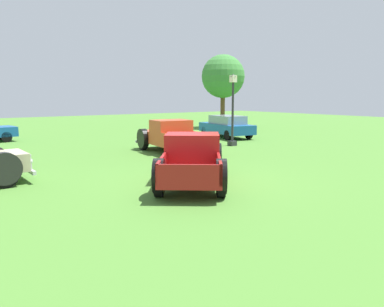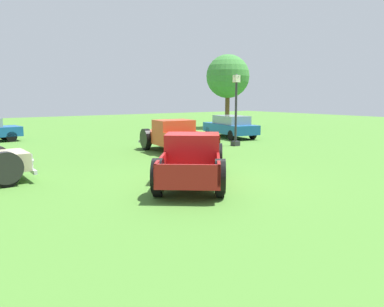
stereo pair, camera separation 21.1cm
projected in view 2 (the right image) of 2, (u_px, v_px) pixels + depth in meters
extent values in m
plane|color=#477A2D|center=(193.00, 180.00, 11.85)|extent=(80.00, 80.00, 0.00)
cube|color=maroon|center=(194.00, 154.00, 12.98)|extent=(2.03, 2.03, 0.53)
cube|color=silver|center=(195.00, 151.00, 13.71)|extent=(1.07, 0.85, 0.44)
sphere|color=silver|center=(179.00, 150.00, 13.72)|extent=(0.19, 0.19, 0.19)
sphere|color=silver|center=(212.00, 151.00, 13.66)|extent=(0.19, 0.19, 0.19)
cube|color=maroon|center=(192.00, 152.00, 11.61)|extent=(2.03, 1.97, 1.10)
cube|color=#8C9EA8|center=(193.00, 141.00, 12.15)|extent=(1.11, 0.88, 0.49)
cube|color=maroon|center=(189.00, 179.00, 10.08)|extent=(2.50, 2.57, 0.10)
cube|color=maroon|center=(161.00, 167.00, 10.07)|extent=(1.30, 1.63, 0.53)
cube|color=maroon|center=(218.00, 168.00, 9.99)|extent=(1.30, 1.63, 0.53)
cube|color=maroon|center=(187.00, 175.00, 9.07)|extent=(1.31, 1.05, 0.53)
cylinder|color=black|center=(171.00, 162.00, 13.06)|extent=(0.62, 0.70, 0.73)
cylinder|color=#B7B7BC|center=(171.00, 162.00, 13.06)|extent=(0.36, 0.37, 0.29)
cylinder|color=black|center=(171.00, 156.00, 13.03)|extent=(0.78, 0.89, 0.92)
cylinder|color=black|center=(218.00, 162.00, 12.98)|extent=(0.62, 0.70, 0.73)
cylinder|color=#B7B7BC|center=(218.00, 162.00, 12.98)|extent=(0.36, 0.37, 0.29)
cylinder|color=black|center=(218.00, 157.00, 12.95)|extent=(0.78, 0.89, 0.92)
cylinder|color=black|center=(158.00, 183.00, 9.89)|extent=(0.62, 0.70, 0.73)
cylinder|color=#B7B7BC|center=(158.00, 183.00, 9.89)|extent=(0.36, 0.37, 0.29)
cylinder|color=black|center=(158.00, 176.00, 9.86)|extent=(0.78, 0.89, 0.92)
cylinder|color=black|center=(220.00, 183.00, 9.81)|extent=(0.62, 0.70, 0.73)
cylinder|color=#B7B7BC|center=(220.00, 183.00, 9.81)|extent=(0.36, 0.37, 0.29)
cylinder|color=black|center=(220.00, 176.00, 9.78)|extent=(0.78, 0.89, 0.92)
cube|color=silver|center=(195.00, 159.00, 13.79)|extent=(1.44, 1.15, 0.12)
cube|color=#D14723|center=(161.00, 136.00, 18.78)|extent=(1.65, 1.64, 0.54)
cube|color=silver|center=(155.00, 134.00, 19.44)|extent=(1.34, 0.21, 0.45)
sphere|color=silver|center=(145.00, 135.00, 19.14)|extent=(0.20, 0.20, 0.20)
sphere|color=silver|center=(166.00, 133.00, 19.70)|extent=(0.20, 0.20, 0.20)
cube|color=#D14723|center=(174.00, 132.00, 17.54)|extent=(1.78, 1.46, 1.13)
cube|color=#8C9EA8|center=(168.00, 126.00, 18.03)|extent=(1.41, 0.20, 0.50)
cube|color=#D14723|center=(191.00, 148.00, 16.17)|extent=(1.87, 2.24, 0.10)
cube|color=#D14723|center=(174.00, 141.00, 15.75)|extent=(0.32, 2.06, 0.54)
cube|color=#D14723|center=(207.00, 139.00, 16.49)|extent=(0.32, 2.06, 0.54)
cube|color=#D14723|center=(203.00, 143.00, 15.26)|extent=(1.64, 0.27, 0.54)
cylinder|color=black|center=(146.00, 142.00, 18.43)|extent=(0.30, 0.77, 0.75)
cylinder|color=#B7B7BC|center=(146.00, 142.00, 18.43)|extent=(0.27, 0.32, 0.30)
cylinder|color=black|center=(146.00, 138.00, 18.40)|extent=(0.38, 0.97, 0.94)
cylinder|color=black|center=(177.00, 140.00, 19.21)|extent=(0.30, 0.77, 0.75)
cylinder|color=#B7B7BC|center=(177.00, 140.00, 19.22)|extent=(0.27, 0.32, 0.30)
cylinder|color=black|center=(177.00, 137.00, 19.18)|extent=(0.38, 0.97, 0.94)
cylinder|color=black|center=(176.00, 151.00, 15.57)|extent=(0.30, 0.77, 0.75)
cylinder|color=#B7B7BC|center=(176.00, 151.00, 15.57)|extent=(0.27, 0.32, 0.30)
cylinder|color=black|center=(176.00, 146.00, 15.54)|extent=(0.38, 0.97, 0.94)
cylinder|color=black|center=(210.00, 148.00, 16.35)|extent=(0.30, 0.77, 0.75)
cylinder|color=#B7B7BC|center=(211.00, 148.00, 16.36)|extent=(0.27, 0.32, 0.30)
cylinder|color=black|center=(210.00, 144.00, 16.32)|extent=(0.38, 0.97, 0.94)
cube|color=silver|center=(155.00, 140.00, 19.52)|extent=(1.79, 0.30, 0.12)
cube|color=#C6B793|center=(0.00, 161.00, 11.52)|extent=(1.48, 1.50, 0.54)
cube|color=silver|center=(27.00, 159.00, 11.95)|extent=(0.07, 1.34, 0.45)
sphere|color=silver|center=(22.00, 156.00, 12.42)|extent=(0.20, 0.20, 0.20)
sphere|color=silver|center=(31.00, 161.00, 11.46)|extent=(0.20, 0.20, 0.20)
cylinder|color=black|center=(6.00, 174.00, 10.90)|extent=(0.74, 0.22, 0.74)
cylinder|color=#B7B7BC|center=(6.00, 174.00, 10.89)|extent=(0.30, 0.24, 0.30)
cylinder|color=black|center=(6.00, 168.00, 10.87)|extent=(0.94, 0.28, 0.94)
cube|color=silver|center=(29.00, 168.00, 12.02)|extent=(0.11, 1.78, 0.12)
cube|color=#195699|center=(230.00, 128.00, 23.92)|extent=(2.33, 4.34, 0.56)
cube|color=#7F939E|center=(231.00, 120.00, 23.72)|extent=(1.77, 2.51, 0.52)
cylinder|color=black|center=(209.00, 131.00, 24.89)|extent=(0.28, 0.62, 0.60)
cylinder|color=black|center=(229.00, 130.00, 25.54)|extent=(0.28, 0.62, 0.60)
cylinder|color=black|center=(232.00, 135.00, 22.40)|extent=(0.28, 0.62, 0.60)
cylinder|color=black|center=(253.00, 134.00, 23.04)|extent=(0.28, 0.62, 0.60)
cylinder|color=black|center=(4.00, 135.00, 22.76)|extent=(0.61, 0.25, 0.59)
cylinder|color=black|center=(11.00, 137.00, 21.67)|extent=(0.61, 0.25, 0.59)
cube|color=#2D2D33|center=(235.00, 143.00, 20.01)|extent=(0.36, 0.36, 0.25)
cylinder|color=#2D2D33|center=(236.00, 112.00, 19.76)|extent=(0.12, 0.12, 3.03)
cube|color=#F2EACC|center=(236.00, 79.00, 19.51)|extent=(0.28, 0.28, 0.36)
cone|color=#2D2D33|center=(237.00, 75.00, 19.48)|extent=(0.32, 0.32, 0.14)
cylinder|color=brown|center=(227.00, 110.00, 31.06)|extent=(0.36, 0.36, 2.85)
sphere|color=#3D7F38|center=(228.00, 76.00, 30.65)|extent=(3.47, 3.47, 3.47)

